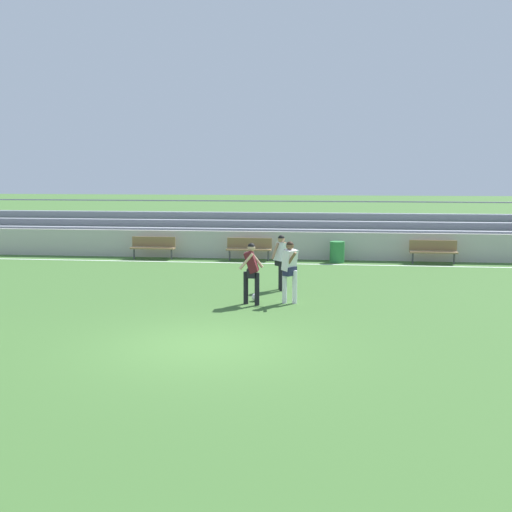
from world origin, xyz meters
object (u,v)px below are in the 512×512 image
trash_bin (337,252)px  bench_near_wall_gap (433,250)px  bench_far_right (249,247)px  player_white_wide_right (281,257)px  bleacher_stand (241,231)px  bench_near_bin (153,246)px  soccer_ball (256,297)px  player_dark_pressing_high (251,268)px  player_white_trailing_run (290,267)px

trash_bin → bench_near_wall_gap: bearing=1.2°
bench_far_right → player_white_wide_right: size_ratio=1.08×
bleacher_stand → bench_near_wall_gap: (7.90, -2.97, -0.36)m
bench_far_right → bench_near_wall_gap: bearing=0.0°
bleacher_stand → trash_bin: (4.22, -3.05, -0.50)m
bench_near_bin → player_white_wide_right: player_white_wide_right is taller
bleacher_stand → trash_bin: size_ratio=32.45×
bench_near_bin → soccer_ball: bearing=-56.9°
bleacher_stand → bench_near_bin: 4.38m
bench_near_wall_gap → player_dark_pressing_high: (-6.02, -8.36, 0.45)m
bleacher_stand → bench_far_right: (0.73, -2.97, -0.36)m
bench_near_wall_gap → player_white_trailing_run: 9.51m
bench_near_wall_gap → player_white_trailing_run: size_ratio=1.06×
player_white_trailing_run → soccer_ball: size_ratio=7.69×
trash_bin → soccer_ball: trash_bin is taller
bench_far_right → player_dark_pressing_high: (1.15, -8.36, 0.45)m
player_dark_pressing_high → bench_near_wall_gap: bearing=54.2°
bench_far_right → soccer_ball: size_ratio=8.18×
player_white_trailing_run → player_white_wide_right: size_ratio=1.02×
bleacher_stand → player_white_wide_right: 9.47m
player_dark_pressing_high → trash_bin: bearing=74.2°
bleacher_stand → bench_near_wall_gap: bleacher_stand is taller
player_dark_pressing_high → player_white_wide_right: bearing=74.2°
bench_far_right → trash_bin: (3.49, -0.08, -0.14)m
bleacher_stand → bench_near_wall_gap: bearing=-20.6°
bench_far_right → soccer_ball: bench_far_right is taller
bleacher_stand → player_white_wide_right: size_ratio=15.99×
trash_bin → player_dark_pressing_high: 8.63m
bench_near_bin → player_white_trailing_run: bearing=-52.9°
bench_near_wall_gap → trash_bin: (-3.68, -0.08, -0.14)m
bleacher_stand → player_dark_pressing_high: bearing=-80.6°
trash_bin → player_white_wide_right: 6.35m
bleacher_stand → bench_near_wall_gap: 8.45m
player_white_wide_right → soccer_ball: (-0.57, -1.73, -0.88)m
bench_near_bin → player_dark_pressing_high: size_ratio=1.08×
bench_near_bin → player_dark_pressing_high: bearing=-58.7°
player_white_trailing_run → soccer_ball: 1.32m
bench_near_wall_gap → bench_near_bin: (-11.11, 0.00, 0.00)m
bench_far_right → soccer_ball: 8.00m
bench_far_right → player_white_trailing_run: 8.36m
trash_bin → player_white_trailing_run: bearing=-99.5°
player_white_trailing_run → player_dark_pressing_high: player_white_trailing_run is taller
bench_near_wall_gap → bleacher_stand: bearing=159.4°
player_white_wide_right → trash_bin: bearing=74.3°
player_white_trailing_run → player_white_wide_right: 1.94m
trash_bin → player_white_wide_right: player_white_wide_right is taller
trash_bin → player_white_trailing_run: (-1.33, -7.99, 0.60)m
bench_far_right → player_white_wide_right: 6.43m
bench_far_right → player_white_trailing_run: (2.16, -8.07, 0.46)m
bench_near_wall_gap → soccer_ball: size_ratio=8.18×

